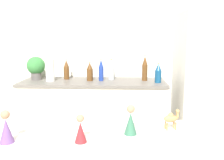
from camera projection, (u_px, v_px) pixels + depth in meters
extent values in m
cube|color=silver|center=(127.00, 51.00, 3.40)|extent=(8.00, 0.06, 2.55)
cube|color=silver|center=(94.00, 116.00, 3.25)|extent=(1.79, 0.60, 0.88)
cube|color=#66605B|center=(93.00, 82.00, 3.17)|extent=(1.82, 0.63, 0.03)
cube|color=silver|center=(215.00, 86.00, 3.02)|extent=(0.90, 0.72, 1.75)
cylinder|color=#B2B5BA|center=(224.00, 85.00, 2.63)|extent=(0.02, 0.02, 0.96)
cube|color=silver|center=(169.00, 140.00, 1.27)|extent=(2.21, 0.52, 0.03)
cylinder|color=#595451|center=(36.00, 76.00, 3.23)|extent=(0.14, 0.14, 0.10)
sphere|color=#387F3D|center=(36.00, 66.00, 3.21)|extent=(0.23, 0.23, 0.23)
cylinder|color=white|center=(50.00, 70.00, 3.11)|extent=(0.11, 0.11, 0.28)
cylinder|color=brown|center=(145.00, 73.00, 3.16)|extent=(0.07, 0.07, 0.20)
cone|color=brown|center=(145.00, 60.00, 3.13)|extent=(0.07, 0.07, 0.11)
cylinder|color=gold|center=(145.00, 56.00, 3.12)|extent=(0.02, 0.02, 0.01)
cylinder|color=navy|center=(101.00, 74.00, 3.15)|extent=(0.06, 0.06, 0.17)
cone|color=navy|center=(101.00, 63.00, 3.13)|extent=(0.06, 0.06, 0.10)
cylinder|color=gold|center=(101.00, 59.00, 3.12)|extent=(0.02, 0.02, 0.01)
cylinder|color=#B2B7BC|center=(111.00, 73.00, 3.22)|extent=(0.08, 0.08, 0.17)
cone|color=#B2B7BC|center=(111.00, 63.00, 3.20)|extent=(0.08, 0.08, 0.09)
cylinder|color=gold|center=(111.00, 59.00, 3.19)|extent=(0.03, 0.03, 0.01)
cylinder|color=brown|center=(67.00, 73.00, 3.26)|extent=(0.07, 0.07, 0.16)
cone|color=brown|center=(66.00, 64.00, 3.24)|extent=(0.07, 0.07, 0.09)
cylinder|color=gold|center=(66.00, 60.00, 3.23)|extent=(0.03, 0.03, 0.01)
cylinder|color=navy|center=(158.00, 77.00, 3.02)|extent=(0.08, 0.08, 0.15)
cone|color=navy|center=(158.00, 67.00, 3.00)|extent=(0.08, 0.08, 0.08)
cylinder|color=gold|center=(159.00, 63.00, 2.99)|extent=(0.03, 0.03, 0.01)
cylinder|color=brown|center=(90.00, 75.00, 3.14)|extent=(0.08, 0.08, 0.15)
cone|color=brown|center=(90.00, 66.00, 3.12)|extent=(0.07, 0.07, 0.08)
cylinder|color=gold|center=(90.00, 62.00, 3.11)|extent=(0.03, 0.03, 0.01)
ellipsoid|color=#A87F4C|center=(171.00, 119.00, 1.36)|extent=(0.09, 0.06, 0.04)
sphere|color=#A87F4C|center=(171.00, 115.00, 1.36)|extent=(0.03, 0.03, 0.03)
cylinder|color=#A87F4C|center=(177.00, 115.00, 1.36)|extent=(0.01, 0.01, 0.04)
sphere|color=#A87F4C|center=(178.00, 111.00, 1.36)|extent=(0.02, 0.02, 0.02)
cylinder|color=#A87F4C|center=(174.00, 125.00, 1.38)|extent=(0.01, 0.01, 0.04)
cylinder|color=#A87F4C|center=(176.00, 126.00, 1.36)|extent=(0.01, 0.01, 0.04)
cylinder|color=#A87F4C|center=(165.00, 125.00, 1.37)|extent=(0.01, 0.01, 0.04)
cylinder|color=#A87F4C|center=(167.00, 127.00, 1.35)|extent=(0.01, 0.01, 0.04)
cone|color=#6B4784|center=(6.00, 131.00, 1.19)|extent=(0.07, 0.07, 0.12)
sphere|color=#A37A5B|center=(5.00, 115.00, 1.18)|extent=(0.04, 0.04, 0.04)
cone|color=maroon|center=(81.00, 132.00, 1.20)|extent=(0.06, 0.06, 0.10)
sphere|color=#A37A5B|center=(80.00, 118.00, 1.18)|extent=(0.04, 0.04, 0.04)
cone|color=#33664C|center=(131.00, 124.00, 1.30)|extent=(0.07, 0.07, 0.12)
sphere|color=#A37A5B|center=(131.00, 109.00, 1.28)|extent=(0.04, 0.04, 0.04)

